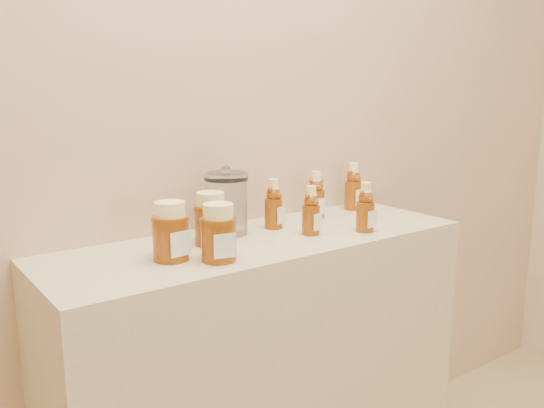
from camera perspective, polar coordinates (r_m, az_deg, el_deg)
wall_back at (r=1.69m, az=-5.11°, el=12.96°), size 3.50×0.02×2.70m
display_table at (r=1.75m, az=-0.99°, el=-17.80°), size 1.20×0.40×0.90m
bear_bottle_back_left at (r=1.67m, az=0.15°, el=0.35°), size 0.07×0.07×0.16m
bear_bottle_back_mid at (r=1.81m, az=4.38°, el=1.22°), size 0.07×0.07×0.17m
bear_bottle_back_right at (r=1.94m, az=8.06°, el=2.06°), size 0.07×0.07×0.18m
bear_bottle_front_left at (r=1.61m, az=3.88°, el=-0.31°), size 0.06×0.06×0.16m
bear_bottle_front_right at (r=1.66m, az=9.24°, el=0.00°), size 0.06×0.06×0.16m
honey_jar_left at (r=1.39m, az=-10.02°, el=-2.65°), size 0.10×0.10×0.14m
honey_jar_back at (r=1.51m, az=-6.08°, el=-1.45°), size 0.11×0.11×0.14m
honey_jar_front at (r=1.37m, az=-5.32°, el=-2.82°), size 0.11×0.11×0.14m
glass_canister at (r=1.61m, az=-4.52°, el=0.30°), size 0.14×0.14×0.19m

